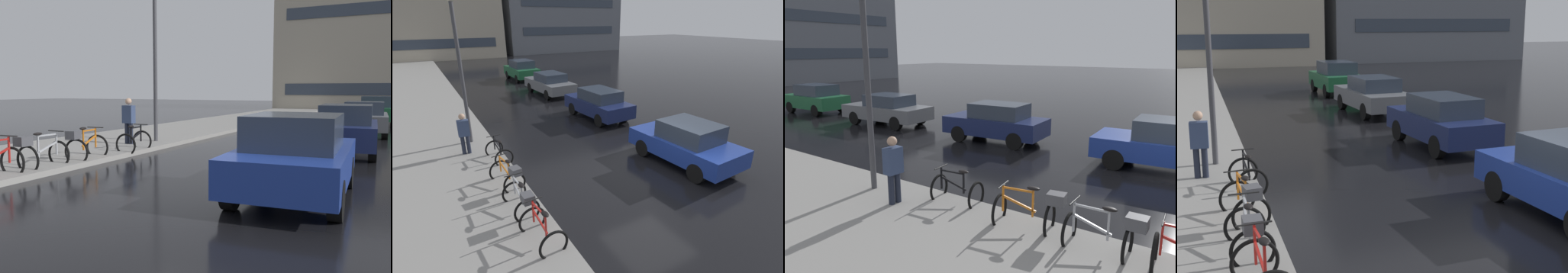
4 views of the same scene
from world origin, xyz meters
The scene contains 9 objects.
ground_plane centered at (0.00, 0.00, 0.00)m, with size 140.00×140.00×0.00m, color black.
bicycle_second centered at (-4.16, 0.34, 0.49)m, with size 0.72×1.35×0.96m.
bicycle_third centered at (-4.07, 1.84, 0.50)m, with size 0.87×1.43×0.98m.
bicycle_farthest centered at (-3.85, 3.88, 0.38)m, with size 0.78×1.15×0.90m.
car_navy centered at (2.05, 6.61, 0.79)m, with size 2.02×4.05×1.54m.
car_grey centered at (1.98, 12.83, 0.75)m, with size 2.14×4.44×1.47m.
car_green centered at (2.05, 19.00, 0.83)m, with size 2.02×3.90×1.63m.
pedestrian centered at (-4.79, 4.94, 0.96)m, with size 0.41×0.26×1.70m.
streetlamp centered at (-4.43, 6.10, 4.10)m, with size 0.45×0.45×5.89m.
Camera 4 is at (-4.83, -7.74, 3.73)m, focal length 50.00 mm.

